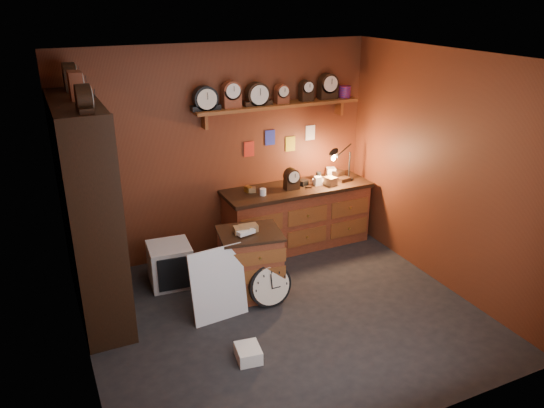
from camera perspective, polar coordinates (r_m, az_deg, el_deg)
The scene contains 11 objects.
floor at distance 5.85m, azimuth 1.37°, elevation -11.87°, with size 4.00×4.00×0.00m, color black.
room_shell at distance 5.21m, azimuth 1.46°, elevation 4.81°, with size 4.02×3.62×2.71m.
shelving_unit at distance 5.70m, azimuth -19.48°, elevation 0.09°, with size 0.47×1.60×2.58m.
workbench at distance 7.15m, azimuth 2.69°, elevation -0.97°, with size 2.00×0.66×1.36m.
low_cabinet at distance 6.01m, azimuth -2.34°, elevation -6.15°, with size 0.77×0.68×0.87m.
big_round_clock at distance 5.90m, azimuth -0.20°, elevation -8.75°, with size 0.49×0.16×0.50m.
white_panel at distance 5.86m, azimuth -5.63°, elevation -11.93°, with size 0.61×0.03×0.81m, color silver.
mini_fridge at distance 6.41m, azimuth -10.88°, elevation -6.41°, with size 0.52×0.53×0.50m.
floor_box_a at distance 6.18m, azimuth -16.73°, elevation -10.02°, with size 0.25×0.21×0.15m, color olive.
floor_box_b at distance 5.22m, azimuth -2.57°, elevation -15.74°, with size 0.22×0.27×0.13m, color white.
floor_box_c at distance 6.22m, azimuth -4.63°, elevation -8.78°, with size 0.23×0.19×0.17m, color olive.
Camera 1 is at (-2.18, -4.34, 3.25)m, focal length 35.00 mm.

